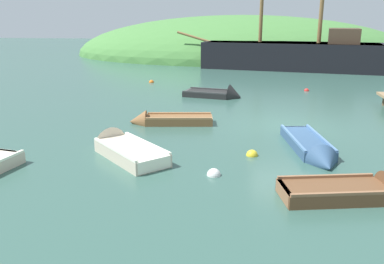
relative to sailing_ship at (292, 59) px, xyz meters
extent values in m
plane|color=#33564C|center=(-1.96, -17.70, -0.81)|extent=(120.00, 120.00, 0.00)
ellipsoid|color=#477F3D|center=(-4.15, 12.77, -0.81)|extent=(36.13, 25.14, 8.37)
cube|color=black|center=(-0.14, 0.03, -0.18)|extent=(14.08, 6.27, 2.86)
cube|color=#997A51|center=(-0.14, 0.03, 1.20)|extent=(13.49, 5.87, 0.10)
cylinder|color=olive|center=(-8.02, 1.45, 1.55)|extent=(2.94, 0.72, 0.97)
cube|color=#4C3828|center=(3.61, -0.65, 1.80)|extent=(2.65, 3.09, 1.10)
cube|color=brown|center=(-1.52, -24.17, -0.72)|extent=(2.56, 1.55, 0.42)
cube|color=#8E6242|center=(-2.64, -24.41, -0.66)|extent=(0.32, 0.98, 0.30)
cube|color=#8E6242|center=(-1.11, -24.09, -0.57)|extent=(0.38, 1.01, 0.05)
cube|color=#8E6242|center=(-1.93, -24.26, -0.57)|extent=(0.38, 1.01, 0.05)
cube|color=#8E6242|center=(-1.41, -24.67, -0.48)|extent=(2.31, 0.56, 0.07)
cube|color=#8E6242|center=(-1.62, -23.68, -0.48)|extent=(2.31, 0.56, 0.07)
cube|color=#335175|center=(-1.61, -20.33, -0.73)|extent=(1.42, 3.07, 0.41)
cone|color=#335175|center=(-1.33, -22.15, -0.73)|extent=(1.03, 0.86, 0.93)
cube|color=#4F75A1|center=(-1.82, -18.92, -0.67)|extent=(0.89, 0.25, 0.29)
cube|color=#4F75A1|center=(-1.53, -20.84, -0.59)|extent=(0.92, 0.31, 0.05)
cube|color=#4F75A1|center=(-1.68, -19.82, -0.59)|extent=(0.92, 0.31, 0.05)
cube|color=#4F75A1|center=(-2.05, -20.40, -0.50)|extent=(0.52, 2.88, 0.07)
cube|color=#4F75A1|center=(-1.16, -20.26, -0.50)|extent=(0.52, 2.88, 0.07)
cube|color=beige|center=(-6.85, -22.17, -0.69)|extent=(2.64, 2.68, 0.49)
cone|color=beige|center=(-8.00, -21.00, -0.69)|extent=(1.24, 1.23, 1.09)
cube|color=white|center=(-5.98, -23.07, -0.62)|extent=(0.82, 0.80, 0.34)
cube|color=white|center=(-7.17, -21.84, -0.51)|extent=(0.88, 0.86, 0.05)
cube|color=white|center=(-6.54, -22.50, -0.51)|extent=(0.88, 0.86, 0.05)
cube|color=white|center=(-6.47, -21.80, -0.42)|extent=(1.84, 1.90, 0.07)
cube|color=white|center=(-7.24, -22.54, -0.42)|extent=(1.84, 1.90, 0.07)
cube|color=black|center=(-5.55, -12.24, -0.74)|extent=(2.58, 1.75, 0.39)
cone|color=black|center=(-4.10, -12.55, -0.74)|extent=(0.85, 1.32, 1.22)
cube|color=#3B3B3B|center=(-6.65, -12.00, -0.68)|extent=(0.36, 1.15, 0.27)
cube|color=#3B3B3B|center=(-5.14, -12.32, -0.61)|extent=(0.43, 1.19, 0.05)
cube|color=#3B3B3B|center=(-5.95, -12.15, -0.61)|extent=(0.43, 1.19, 0.05)
cube|color=#3B3B3B|center=(-5.67, -12.82, -0.52)|extent=(2.28, 0.57, 0.07)
cube|color=#3B3B3B|center=(-5.42, -11.65, -0.52)|extent=(2.28, 0.57, 0.07)
cube|color=white|center=(-10.29, -22.81, -0.65)|extent=(0.94, 0.30, 0.31)
cube|color=brown|center=(-6.11, -17.99, -0.73)|extent=(2.66, 1.28, 0.41)
cone|color=brown|center=(-7.70, -18.20, -0.73)|extent=(0.76, 0.98, 0.90)
cube|color=#AE7B4F|center=(-4.89, -17.82, -0.67)|extent=(0.23, 0.86, 0.29)
cube|color=#AE7B4F|center=(-6.56, -18.05, -0.59)|extent=(0.30, 0.89, 0.05)
cube|color=#AE7B4F|center=(-5.67, -17.93, -0.59)|extent=(0.30, 0.89, 0.05)
cube|color=#AE7B4F|center=(-6.17, -17.56, -0.50)|extent=(2.49, 0.42, 0.07)
cube|color=#AE7B4F|center=(-6.05, -18.42, -0.50)|extent=(2.49, 0.42, 0.07)
sphere|color=white|center=(-4.35, -23.14, -0.81)|extent=(0.37, 0.37, 0.37)
sphere|color=orange|center=(-9.50, -8.10, -0.81)|extent=(0.32, 0.32, 0.32)
sphere|color=red|center=(-0.18, -9.90, -0.81)|extent=(0.28, 0.28, 0.28)
sphere|color=yellow|center=(-3.33, -21.41, -0.81)|extent=(0.36, 0.36, 0.36)
camera|label=1|loc=(-3.61, -33.10, 3.22)|focal=38.00mm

